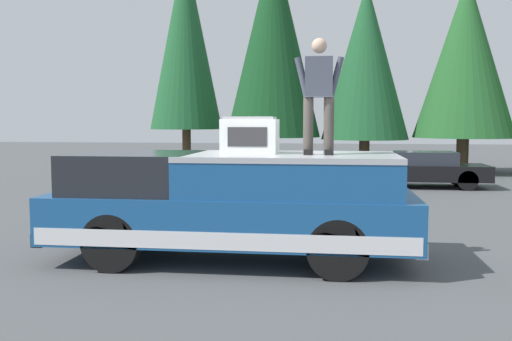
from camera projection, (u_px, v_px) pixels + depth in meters
The scene contains 9 objects.
ground_plane at pixel (256, 257), 8.90m from camera, with size 90.00×90.00×0.00m, color #4C4F51.
pickup_truck at pixel (233, 204), 8.61m from camera, with size 2.01×5.54×1.65m.
compressor_unit at pixel (250, 135), 8.61m from camera, with size 0.65×0.84×0.56m.
person_on_truck_bed at pixel (319, 93), 8.19m from camera, with size 0.29×0.72×1.69m.
parked_car_black at pixel (422, 169), 18.16m from camera, with size 1.64×4.10×1.16m.
conifer_left at pixel (465, 57), 22.79m from camera, with size 4.05×4.05×8.01m.
conifer_center_left at pixel (366, 61), 23.44m from camera, with size 3.64×3.64×7.90m.
conifer_center_right at pixel (273, 39), 23.42m from camera, with size 3.95×3.95×9.63m.
conifer_right at pixel (185, 38), 25.43m from camera, with size 3.27×3.27×10.01m.
Camera 1 is at (-8.67, -1.15, 2.14)m, focal length 39.46 mm.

